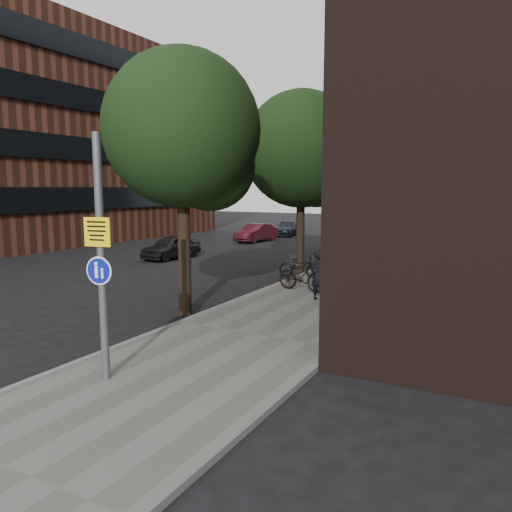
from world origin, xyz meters
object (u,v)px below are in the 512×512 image
Objects in this scene: pedestrian at (319,275)px; parked_bike_facade_near at (365,287)px; parked_car_near at (171,247)px; signpost at (101,258)px.

parked_bike_facade_near is at bearing -139.58° from pedestrian.
pedestrian is 12.10m from parked_car_near.
parked_bike_facade_near is at bearing -21.89° from parked_car_near.
parked_car_near is at bearing -13.39° from pedestrian.
pedestrian is 0.45× the size of parked_car_near.
signpost reaches higher than parked_car_near.
pedestrian is (1.14, 8.07, -1.48)m from signpost.
pedestrian is at bearing -27.10° from parked_car_near.
parked_bike_facade_near is (2.47, 8.67, -1.83)m from signpost.
parked_car_near is (-11.82, 5.44, 0.04)m from parked_bike_facade_near.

